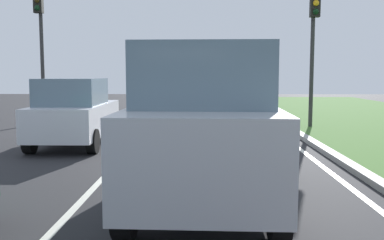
{
  "coord_description": "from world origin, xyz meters",
  "views": [
    {
      "loc": [
        1.1,
        3.16,
        1.9
      ],
      "look_at": [
        0.96,
        9.79,
        1.2
      ],
      "focal_mm": 40.92,
      "sensor_mm": 36.0,
      "label": 1
    }
  ],
  "objects_px": {
    "car_suv_ahead": "(205,124)",
    "car_hatchback_far": "(75,113)",
    "traffic_light_overhead_left": "(40,30)",
    "traffic_light_near_right": "(314,31)"
  },
  "relations": [
    {
      "from": "car_suv_ahead",
      "to": "car_hatchback_far",
      "type": "xyz_separation_m",
      "value": [
        -3.4,
        5.08,
        -0.28
      ]
    },
    {
      "from": "car_hatchback_far",
      "to": "traffic_light_overhead_left",
      "type": "distance_m",
      "value": 6.43
    },
    {
      "from": "traffic_light_near_right",
      "to": "traffic_light_overhead_left",
      "type": "height_order",
      "value": "traffic_light_overhead_left"
    },
    {
      "from": "car_suv_ahead",
      "to": "car_hatchback_far",
      "type": "height_order",
      "value": "car_suv_ahead"
    },
    {
      "from": "car_suv_ahead",
      "to": "traffic_light_overhead_left",
      "type": "bearing_deg",
      "value": 122.63
    },
    {
      "from": "car_suv_ahead",
      "to": "traffic_light_near_right",
      "type": "relative_size",
      "value": 0.92
    },
    {
      "from": "car_hatchback_far",
      "to": "traffic_light_near_right",
      "type": "height_order",
      "value": "traffic_light_near_right"
    },
    {
      "from": "car_hatchback_far",
      "to": "traffic_light_near_right",
      "type": "relative_size",
      "value": 0.75
    },
    {
      "from": "car_hatchback_far",
      "to": "traffic_light_overhead_left",
      "type": "xyz_separation_m",
      "value": [
        -2.74,
        5.17,
        2.67
      ]
    },
    {
      "from": "car_suv_ahead",
      "to": "traffic_light_overhead_left",
      "type": "height_order",
      "value": "traffic_light_overhead_left"
    }
  ]
}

